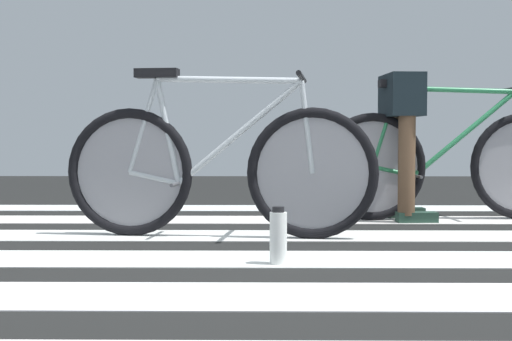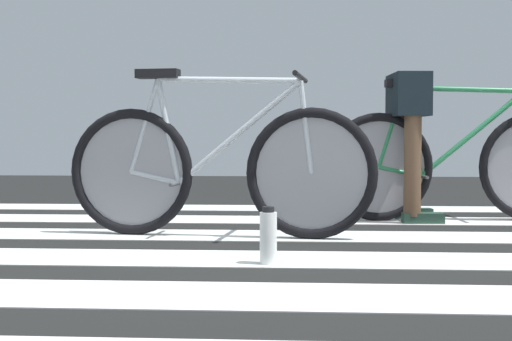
% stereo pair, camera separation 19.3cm
% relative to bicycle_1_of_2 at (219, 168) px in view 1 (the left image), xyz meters
% --- Properties ---
extents(ground, '(18.00, 14.00, 0.02)m').
position_rel_bicycle_1_of_2_xyz_m(ground, '(0.33, -0.86, -0.40)').
color(ground, black).
extents(crosswalk_markings, '(5.43, 5.77, 0.00)m').
position_rel_bicycle_1_of_2_xyz_m(crosswalk_markings, '(0.33, -1.07, -0.38)').
color(crosswalk_markings, silver).
rests_on(crosswalk_markings, ground).
extents(bicycle_1_of_2, '(1.73, 0.52, 0.93)m').
position_rel_bicycle_1_of_2_xyz_m(bicycle_1_of_2, '(0.00, 0.00, 0.00)').
color(bicycle_1_of_2, black).
rests_on(bicycle_1_of_2, ground).
extents(bicycle_2_of_2, '(1.74, 0.52, 0.93)m').
position_rel_bicycle_1_of_2_xyz_m(bicycle_2_of_2, '(1.47, 0.84, 0.00)').
color(bicycle_2_of_2, black).
rests_on(bicycle_2_of_2, ground).
extents(cyclist_2_of_2, '(0.34, 0.42, 0.97)m').
position_rel_bicycle_1_of_2_xyz_m(cyclist_2_of_2, '(1.16, 0.82, 0.24)').
color(cyclist_2_of_2, brown).
rests_on(cyclist_2_of_2, ground).
extents(water_bottle, '(0.08, 0.08, 0.25)m').
position_rel_bicycle_1_of_2_xyz_m(water_bottle, '(0.31, -0.83, -0.26)').
color(water_bottle, white).
rests_on(water_bottle, ground).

